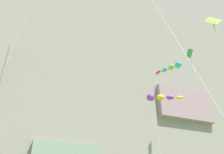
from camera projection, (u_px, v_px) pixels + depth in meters
The scene contains 5 objects.
cliff_face at pixel (66, 62), 66.32m from camera, with size 180.00×24.00×79.70m.
kite_diamond_upper_mid at pixel (216, 26), 28.26m from camera, with size 2.94×4.21×23.83m.
kite_diamond_low_right at pixel (191, 57), 51.90m from camera, with size 3.32×5.35×34.85m.
kite_windsock_high_center at pixel (172, 67), 39.22m from camera, with size 3.60×5.94×24.65m.
kite_windsock_upper_left at pixel (160, 98), 22.38m from camera, with size 3.57×2.31×12.63m.
Camera 1 is at (-8.08, 2.16, 2.47)m, focal length 38.97 mm.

